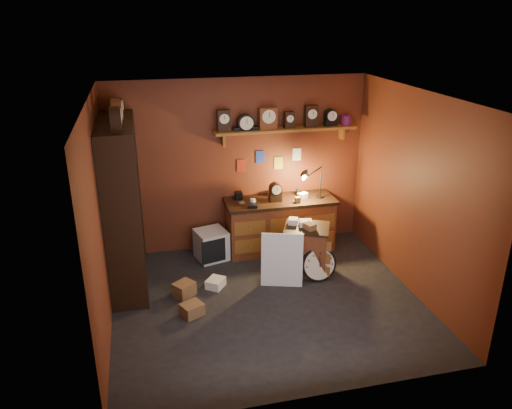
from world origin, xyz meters
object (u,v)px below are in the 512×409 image
(workbench, at_px, (280,222))
(low_cabinet, at_px, (306,247))
(big_round_clock, at_px, (319,264))
(shelving_unit, at_px, (120,199))

(workbench, height_order, low_cabinet, workbench)
(workbench, bearing_deg, low_cabinet, -78.40)
(big_round_clock, bearing_deg, low_cabinet, 109.77)
(shelving_unit, distance_m, low_cabinet, 2.71)
(workbench, relative_size, big_round_clock, 3.40)
(low_cabinet, bearing_deg, big_round_clock, -47.06)
(workbench, xyz_separation_m, low_cabinet, (0.17, -0.82, -0.08))
(low_cabinet, bearing_deg, workbench, 124.77)
(low_cabinet, height_order, big_round_clock, low_cabinet)
(shelving_unit, xyz_separation_m, big_round_clock, (2.65, -0.60, -1.00))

